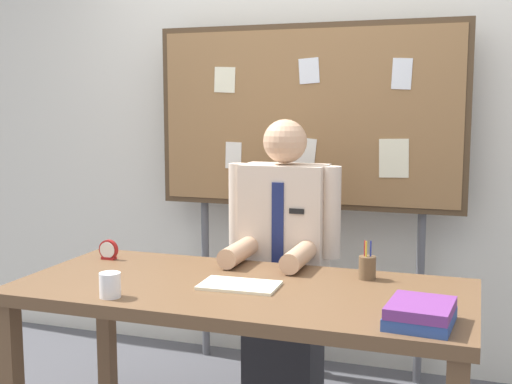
{
  "coord_description": "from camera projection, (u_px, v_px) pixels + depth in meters",
  "views": [
    {
      "loc": [
        0.87,
        -2.37,
        1.45
      ],
      "look_at": [
        0.0,
        0.18,
        1.1
      ],
      "focal_mm": 46.12,
      "sensor_mm": 36.0,
      "label": 1
    }
  ],
  "objects": [
    {
      "name": "coffee_mug",
      "position": [
        110.0,
        285.0,
        2.43
      ],
      "size": [
        0.08,
        0.08,
        0.09
      ],
      "primitive_type": "cylinder",
      "color": "white",
      "rests_on": "desk"
    },
    {
      "name": "book_stack",
      "position": [
        420.0,
        313.0,
        2.13
      ],
      "size": [
        0.22,
        0.26,
        0.08
      ],
      "color": "#2D4C99",
      "rests_on": "desk"
    },
    {
      "name": "pen_holder",
      "position": [
        367.0,
        267.0,
        2.68
      ],
      "size": [
        0.07,
        0.07,
        0.16
      ],
      "color": "brown",
      "rests_on": "desk"
    },
    {
      "name": "person",
      "position": [
        284.0,
        274.0,
        3.16
      ],
      "size": [
        0.55,
        0.56,
        1.39
      ],
      "color": "#2D2D33",
      "rests_on": "ground_plane"
    },
    {
      "name": "bulletin_board",
      "position": [
        307.0,
        121.0,
        3.46
      ],
      "size": [
        1.65,
        0.09,
        1.87
      ],
      "color": "#4C3823",
      "rests_on": "ground_plane"
    },
    {
      "name": "desk_clock",
      "position": [
        108.0,
        251.0,
        3.03
      ],
      "size": [
        0.09,
        0.04,
        0.09
      ],
      "color": "maroon",
      "rests_on": "desk"
    },
    {
      "name": "open_notebook",
      "position": [
        240.0,
        285.0,
        2.57
      ],
      "size": [
        0.31,
        0.2,
        0.01
      ],
      "primitive_type": "cube",
      "rotation": [
        0.0,
        0.0,
        0.04
      ],
      "color": "#F4EFCC",
      "rests_on": "desk"
    },
    {
      "name": "back_wall",
      "position": [
        316.0,
        124.0,
        3.65
      ],
      "size": [
        6.4,
        0.08,
        2.7
      ],
      "primitive_type": "cube",
      "color": "silver",
      "rests_on": "ground_plane"
    },
    {
      "name": "desk",
      "position": [
        241.0,
        306.0,
        2.6
      ],
      "size": [
        1.8,
        0.81,
        0.75
      ],
      "color": "brown",
      "rests_on": "ground_plane"
    }
  ]
}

